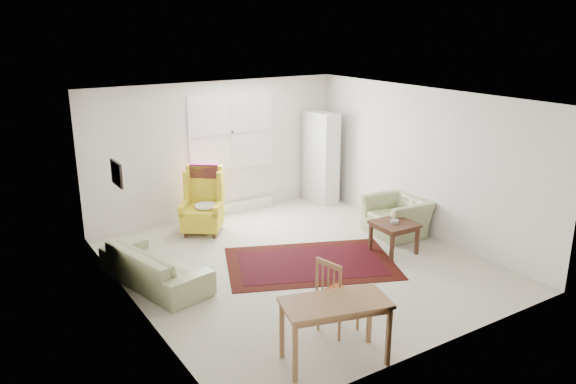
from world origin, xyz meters
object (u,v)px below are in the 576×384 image
sofa (154,259)px  stool (206,218)px  desk_chair (339,294)px  coffee_table (394,237)px  cabinet (321,158)px  desk (335,331)px  wingback_chair (202,201)px  armchair (397,213)px

sofa → stool: bearing=-58.4°
sofa → desk_chair: (1.39, -2.36, 0.10)m
sofa → coffee_table: (3.57, -0.96, -0.12)m
coffee_table → desk_chair: size_ratio=0.65×
cabinet → desk: size_ratio=1.61×
desk_chair → wingback_chair: bearing=-11.0°
wingback_chair → stool: bearing=5.9°
wingback_chair → stool: 0.33m
coffee_table → desk: bearing=-144.0°
armchair → cabinet: (0.00, 2.24, 0.52)m
cabinet → desk: 5.72m
desk → wingback_chair: bearing=84.5°
wingback_chair → stool: wingback_chair is taller
wingback_chair → desk: wingback_chair is taller
stool → cabinet: size_ratio=0.29×
sofa → armchair: size_ratio=1.86×
coffee_table → sofa: bearing=165.0°
sofa → coffee_table: sofa is taller
wingback_chair → desk: bearing=-58.5°
armchair → desk_chair: desk_chair is taller
wingback_chair → cabinet: (2.79, 0.38, 0.33)m
armchair → desk_chair: size_ratio=1.05×
desk_chair → stool: bearing=-11.9°
sofa → wingback_chair: wingback_chair is taller
wingback_chair → cabinet: size_ratio=0.64×
cabinet → wingback_chair: bearing=-178.5°
coffee_table → desk: size_ratio=0.54×
armchair → coffee_table: size_ratio=1.61×
stool → cabinet: cabinet is taller
coffee_table → desk_chair: bearing=-147.2°
desk → coffee_table: bearing=36.0°
coffee_table → desk_chair: (-2.18, -1.40, 0.22)m
sofa → stool: size_ratio=3.53×
cabinet → sofa: bearing=-162.5°
sofa → cabinet: 4.59m
stool → coffee_table: bearing=-48.3°
desk → desk_chair: desk_chair is taller
armchair → stool: size_ratio=1.90×
armchair → desk: 4.04m
wingback_chair → armchair: bearing=3.4°
sofa → stool: 2.03m
sofa → desk: sofa is taller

